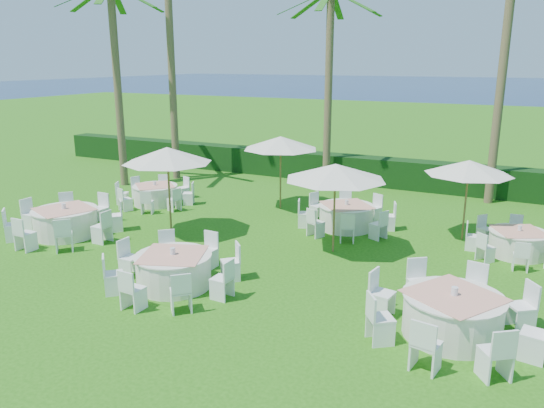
{
  "coord_description": "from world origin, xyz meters",
  "views": [
    {
      "loc": [
        6.17,
        -10.32,
        5.28
      ],
      "look_at": [
        -0.28,
        2.82,
        1.3
      ],
      "focal_mm": 35.0,
      "sensor_mm": 36.0,
      "label": 1
    }
  ],
  "objects": [
    {
      "name": "umbrella_b",
      "position": [
        1.46,
        3.26,
        2.32
      ],
      "size": [
        2.84,
        2.84,
        2.54
      ],
      "color": "brown",
      "rests_on": "ground"
    },
    {
      "name": "banquet_table_b",
      "position": [
        -1.17,
        -0.72,
        0.43
      ],
      "size": [
        3.23,
        3.23,
        0.98
      ],
      "color": "silver",
      "rests_on": "ground"
    },
    {
      "name": "palm_b",
      "position": [
        -1.68,
        11.06,
        4.45
      ],
      "size": [
        4.19,
        4.39,
        8.02
      ],
      "color": "brown",
      "rests_on": "ground"
    },
    {
      "name": "umbrella_d",
      "position": [
        4.63,
        5.98,
        2.24
      ],
      "size": [
        2.55,
        2.55,
        2.45
      ],
      "color": "brown",
      "rests_on": "ground"
    },
    {
      "name": "banquet_table_a",
      "position": [
        -6.49,
        0.94,
        0.45
      ],
      "size": [
        3.41,
        3.41,
        1.03
      ],
      "color": "silver",
      "rests_on": "ground"
    },
    {
      "name": "banquet_table_f",
      "position": [
        6.19,
        5.26,
        0.37
      ],
      "size": [
        2.8,
        2.8,
        0.86
      ],
      "color": "silver",
      "rests_on": "ground"
    },
    {
      "name": "palm_d",
      "position": [
        4.97,
        10.98,
        5.2
      ],
      "size": [
        4.28,
        4.35,
        9.48
      ],
      "color": "brown",
      "rests_on": "ground"
    },
    {
      "name": "umbrella_c",
      "position": [
        -1.86,
        6.75,
        2.42
      ],
      "size": [
        2.73,
        2.73,
        2.66
      ],
      "color": "brown",
      "rests_on": "ground"
    },
    {
      "name": "banquet_table_e",
      "position": [
        1.09,
        5.48,
        0.41
      ],
      "size": [
        3.07,
        3.07,
        0.95
      ],
      "color": "silver",
      "rests_on": "ground"
    },
    {
      "name": "palm_f",
      "position": [
        -9.62,
        7.18,
        4.57
      ],
      "size": [
        4.4,
        3.97,
        8.24
      ],
      "color": "brown",
      "rests_on": "ground"
    },
    {
      "name": "ground",
      "position": [
        0.0,
        0.0,
        0.0
      ],
      "size": [
        120.0,
        120.0,
        0.0
      ],
      "primitive_type": "plane",
      "color": "#205D10",
      "rests_on": "ground"
    },
    {
      "name": "ocean",
      "position": [
        0.0,
        102.0,
        0.0
      ],
      "size": [
        260.0,
        260.0,
        0.0
      ],
      "primitive_type": "plane",
      "color": "#061844",
      "rests_on": "ground"
    },
    {
      "name": "hedge",
      "position": [
        0.0,
        12.0,
        0.6
      ],
      "size": [
        34.0,
        1.0,
        1.2
      ],
      "primitive_type": "cube",
      "color": "black",
      "rests_on": "ground"
    },
    {
      "name": "palm_a",
      "position": [
        -8.36,
        9.28,
        6.44
      ],
      "size": [
        4.11,
        4.4,
        11.9
      ],
      "color": "brown",
      "rests_on": "ground"
    },
    {
      "name": "banquet_table_c",
      "position": [
        5.19,
        -0.25,
        0.45
      ],
      "size": [
        3.46,
        3.46,
        1.03
      ],
      "color": "silver",
      "rests_on": "ground"
    },
    {
      "name": "banquet_table_d",
      "position": [
        -6.34,
        5.16,
        0.39
      ],
      "size": [
        2.86,
        2.86,
        0.89
      ],
      "color": "silver",
      "rests_on": "ground"
    },
    {
      "name": "umbrella_a",
      "position": [
        -3.63,
        2.47,
        2.51
      ],
      "size": [
        2.72,
        2.72,
        2.76
      ],
      "color": "brown",
      "rests_on": "ground"
    }
  ]
}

